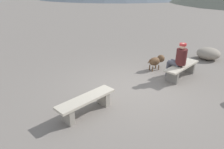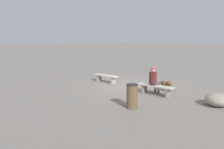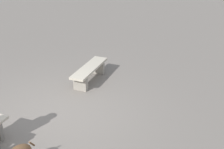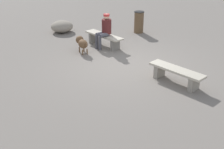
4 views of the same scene
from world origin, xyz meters
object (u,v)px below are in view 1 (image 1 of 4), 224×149
bench_left (87,102)px  boulder (208,53)px  seated_person (179,58)px  dog (157,61)px  bench_right (182,69)px

bench_left → boulder: 6.49m
bench_left → seated_person: (3.66, -0.06, 0.44)m
boulder → bench_left: bearing=-176.9°
dog → bench_right: bearing=-75.1°
seated_person → boulder: size_ratio=1.29×
boulder → seated_person: bearing=-171.7°
bench_left → boulder: (6.48, 0.35, -0.05)m
bench_left → seated_person: size_ratio=1.32×
bench_left → dog: 3.81m
bench_left → seated_person: seated_person is taller
dog → boulder: bearing=-3.8°
bench_left → seated_person: bearing=-9.2°
bench_left → boulder: bearing=-5.1°
boulder → dog: bearing=168.6°
seated_person → bench_right: bearing=-23.8°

